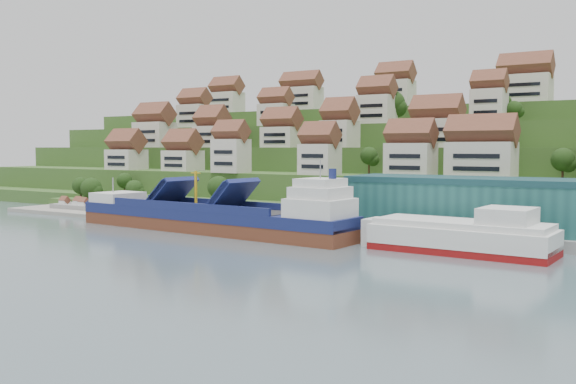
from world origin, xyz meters
The scene contains 11 objects.
ground centered at (0.00, 0.00, 0.00)m, with size 300.00×300.00×0.00m, color slate.
quay centered at (20.00, 15.00, 1.10)m, with size 180.00×14.00×2.20m, color gray.
pebble_beach centered at (-58.00, 12.00, 0.50)m, with size 45.00×20.00×1.00m, color gray.
hillside centered at (0.00, 103.55, 10.66)m, with size 260.00×128.00×31.00m.
hillside_village centered at (0.24, 61.26, 24.60)m, with size 155.25×65.50×28.81m.
hillside_trees centered at (-9.34, 44.92, 16.90)m, with size 140.47×62.36×32.02m.
warehouse centered at (52.00, 17.00, 7.20)m, with size 60.00×15.00×10.00m, color #215957.
flagpole centered at (18.11, 10.00, 6.88)m, with size 1.28×0.16×8.00m.
beach_huts centered at (-60.00, 10.75, 2.10)m, with size 14.40×3.70×2.20m.
cargo_ship centered at (-3.02, -1.63, 3.01)m, with size 70.40×15.49×15.38m.
second_ship centered at (50.03, 0.20, 2.68)m, with size 31.08×12.66×8.88m.
Camera 1 is at (82.27, -107.89, 18.07)m, focal length 40.00 mm.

